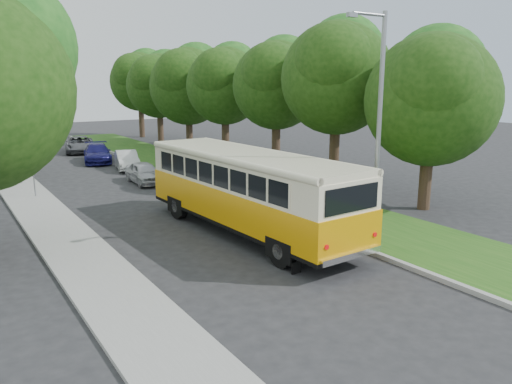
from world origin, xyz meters
TOP-DOWN VIEW (x-y plane):
  - ground at (0.00, 0.00)m, footprint 120.00×120.00m
  - curb at (3.60, 5.00)m, footprint 0.20×70.00m
  - grass_verge at (5.95, 5.00)m, footprint 4.50×70.00m
  - sidewalk at (-4.80, 5.00)m, footprint 2.20×70.00m
  - treeline at (3.15, 17.99)m, footprint 24.27×41.91m
  - lamppost_near at (4.21, -2.50)m, footprint 1.71×0.16m
  - lamppost_far at (-4.70, 16.00)m, footprint 1.71×0.16m
  - warning_sign at (-4.50, 11.98)m, footprint 0.56×0.10m
  - vintage_bus at (1.32, 1.17)m, footprint 3.32×10.98m
  - car_silver at (1.49, 12.67)m, footprint 1.59×3.66m
  - car_white at (2.19, 17.73)m, footprint 2.09×3.97m
  - car_blue at (1.37, 21.76)m, footprint 2.88×4.88m
  - car_grey at (1.59, 27.67)m, footprint 3.21×5.10m

SIDE VIEW (x-z plane):
  - ground at x=0.00m, z-range 0.00..0.00m
  - sidewalk at x=-4.80m, z-range 0.00..0.12m
  - grass_verge at x=5.95m, z-range 0.00..0.13m
  - curb at x=3.60m, z-range 0.00..0.15m
  - car_silver at x=1.49m, z-range 0.00..1.23m
  - car_white at x=2.19m, z-range 0.00..1.24m
  - car_grey at x=1.59m, z-range 0.00..1.31m
  - car_blue at x=1.37m, z-range 0.00..1.33m
  - vintage_bus at x=1.32m, z-range 0.00..3.23m
  - warning_sign at x=-4.50m, z-range 0.46..2.96m
  - lamppost_far at x=-4.70m, z-range 0.37..7.87m
  - lamppost_near at x=4.21m, z-range 0.37..8.37m
  - treeline at x=3.15m, z-range 1.20..10.66m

